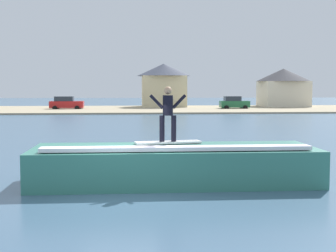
{
  "coord_description": "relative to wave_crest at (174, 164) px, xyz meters",
  "views": [
    {
      "loc": [
        0.16,
        -13.61,
        3.03
      ],
      "look_at": [
        1.55,
        4.01,
        1.62
      ],
      "focal_mm": 51.19,
      "sensor_mm": 36.0,
      "label": 1
    }
  ],
  "objects": [
    {
      "name": "ground_plane",
      "position": [
        -1.55,
        -1.44,
        -0.61
      ],
      "size": [
        260.0,
        260.0,
        0.0
      ],
      "primitive_type": "plane",
      "color": "#3E5D77"
    },
    {
      "name": "wave_crest",
      "position": [
        0.0,
        0.0,
        0.0
      ],
      "size": [
        8.97,
        3.03,
        1.29
      ],
      "color": "#367D6B",
      "rests_on": "ground_plane"
    },
    {
      "name": "surfboard",
      "position": [
        -0.21,
        -0.14,
        0.71
      ],
      "size": [
        2.14,
        0.85,
        0.06
      ],
      "color": "white",
      "rests_on": "wave_crest"
    },
    {
      "name": "surfer",
      "position": [
        -0.22,
        -0.2,
        1.7
      ],
      "size": [
        1.15,
        0.32,
        1.72
      ],
      "color": "black",
      "rests_on": "surfboard"
    },
    {
      "name": "shoreline_bank",
      "position": [
        -1.55,
        50.21,
        -0.51
      ],
      "size": [
        120.0,
        21.42,
        0.19
      ],
      "color": "tan",
      "rests_on": "ground_plane"
    },
    {
      "name": "car_near_shore",
      "position": [
        -10.04,
        50.44,
        0.34
      ],
      "size": [
        4.48,
        2.2,
        1.86
      ],
      "color": "red",
      "rests_on": "ground_plane"
    },
    {
      "name": "car_far_shore",
      "position": [
        12.84,
        49.92,
        0.34
      ],
      "size": [
        3.99,
        2.07,
        1.86
      ],
      "color": "#23663D",
      "rests_on": "ground_plane"
    },
    {
      "name": "house_gabled_white",
      "position": [
        21.8,
        56.32,
        2.66
      ],
      "size": [
        8.22,
        8.22,
        5.92
      ],
      "color": "beige",
      "rests_on": "ground_plane"
    },
    {
      "name": "house_small_cottage",
      "position": [
        3.59,
        56.63,
        3.03
      ],
      "size": [
        7.93,
        7.93,
        6.6
      ],
      "color": "beige",
      "rests_on": "ground_plane"
    }
  ]
}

